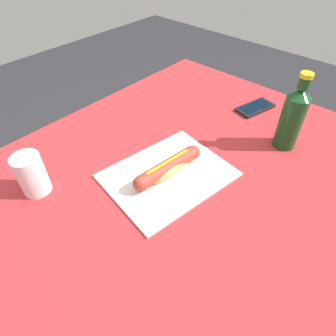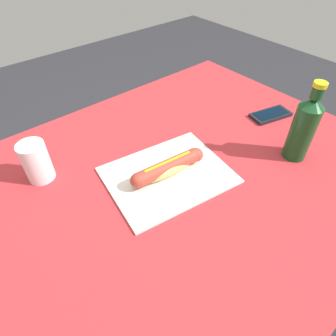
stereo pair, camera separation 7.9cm
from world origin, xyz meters
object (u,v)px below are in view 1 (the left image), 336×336
at_px(hot_dog, 168,168).
at_px(cell_phone, 255,108).
at_px(drinking_cup, 32,174).
at_px(soda_bottle, 292,117).

bearing_deg(hot_dog, cell_phone, -0.74).
bearing_deg(drinking_cup, soda_bottle, -33.01).
distance_m(soda_bottle, drinking_cup, 0.74).
height_order(soda_bottle, drinking_cup, soda_bottle).
height_order(hot_dog, soda_bottle, soda_bottle).
bearing_deg(soda_bottle, cell_phone, 53.41).
height_order(cell_phone, drinking_cup, drinking_cup).
xyz_separation_m(soda_bottle, drinking_cup, (-0.62, 0.40, -0.05)).
distance_m(hot_dog, soda_bottle, 0.39).
bearing_deg(drinking_cup, hot_dog, -39.48).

